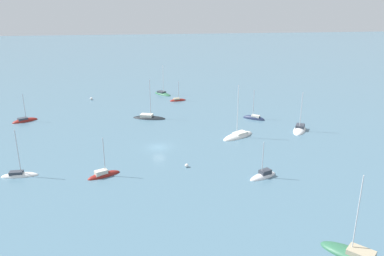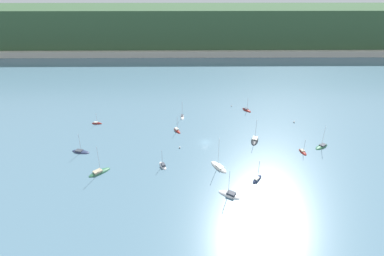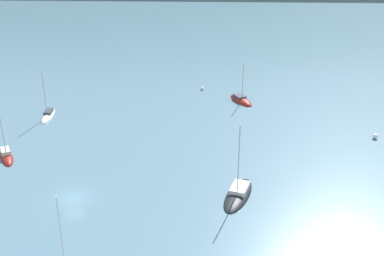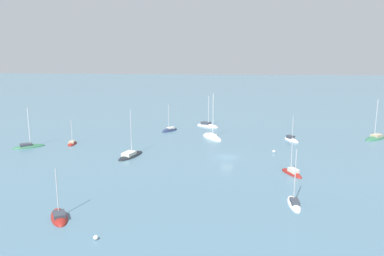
% 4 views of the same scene
% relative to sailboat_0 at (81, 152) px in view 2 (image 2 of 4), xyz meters
% --- Properties ---
extents(ground_plane, '(600.00, 600.00, 0.00)m').
position_rel_sailboat_0_xyz_m(ground_plane, '(50.99, 7.22, -0.07)').
color(ground_plane, slate).
extents(hillside_ridge, '(439.66, 74.77, 36.78)m').
position_rel_sailboat_0_xyz_m(hillside_ridge, '(50.99, 194.40, 18.32)').
color(hillside_ridge, '#335133').
rests_on(hillside_ridge, ground_plane).
extents(shore_town_strip, '(373.71, 6.00, 4.93)m').
position_rel_sailboat_0_xyz_m(shore_town_strip, '(50.99, 153.52, 2.39)').
color(shore_town_strip, beige).
rests_on(shore_town_strip, ground_plane).
extents(sailboat_0, '(8.18, 4.64, 8.96)m').
position_rel_sailboat_0_xyz_m(sailboat_0, '(0.00, 0.00, 0.00)').
color(sailboat_0, '#232D4C').
rests_on(sailboat_0, ground_plane).
extents(sailboat_1, '(5.06, 2.08, 6.46)m').
position_rel_sailboat_0_xyz_m(sailboat_1, '(-0.35, 25.58, -0.00)').
color(sailboat_1, maroon).
rests_on(sailboat_1, ground_plane).
extents(sailboat_2, '(2.65, 5.43, 6.73)m').
position_rel_sailboat_0_xyz_m(sailboat_2, '(90.01, -1.15, 0.01)').
color(sailboat_2, maroon).
rests_on(sailboat_2, ground_plane).
extents(sailboat_3, '(8.17, 7.77, 11.53)m').
position_rel_sailboat_0_xyz_m(sailboat_3, '(11.36, -14.23, 0.04)').
color(sailboat_3, '#2D6647').
rests_on(sailboat_3, ground_plane).
extents(sailboat_4, '(5.54, 9.33, 11.11)m').
position_rel_sailboat_0_xyz_m(sailboat_4, '(72.43, 8.49, 0.06)').
color(sailboat_4, black).
rests_on(sailboat_4, ground_plane).
extents(sailboat_5, '(1.82, 6.37, 9.31)m').
position_rel_sailboat_0_xyz_m(sailboat_5, '(40.63, 32.54, 0.04)').
color(sailboat_5, white).
rests_on(sailboat_5, ground_plane).
extents(sailboat_6, '(5.03, 5.84, 8.78)m').
position_rel_sailboat_0_xyz_m(sailboat_6, '(67.82, -19.02, 0.01)').
color(sailboat_6, '#232D4C').
rests_on(sailboat_6, ground_plane).
extents(sailboat_7, '(7.60, 6.52, 10.45)m').
position_rel_sailboat_0_xyz_m(sailboat_7, '(99.32, 2.95, 0.03)').
color(sailboat_7, '#2D6647').
rests_on(sailboat_7, ground_plane).
extents(sailboat_8, '(4.11, 6.02, 7.34)m').
position_rel_sailboat_0_xyz_m(sailboat_8, '(34.08, -10.25, 0.06)').
color(sailboat_8, silver).
rests_on(sailboat_8, ground_plane).
extents(sailboat_9, '(7.96, 6.31, 10.39)m').
position_rel_sailboat_0_xyz_m(sailboat_9, '(57.14, -27.08, 0.05)').
color(sailboat_9, white).
rests_on(sailboat_9, ground_plane).
extents(sailboat_10, '(7.07, 9.11, 13.09)m').
position_rel_sailboat_0_xyz_m(sailboat_10, '(55.03, -11.29, -0.00)').
color(sailboat_10, white).
rests_on(sailboat_10, ground_plane).
extents(sailboat_11, '(4.21, 6.14, 7.82)m').
position_rel_sailboat_0_xyz_m(sailboat_11, '(38.53, 17.72, 0.06)').
color(sailboat_11, maroon).
rests_on(sailboat_11, ground_plane).
extents(sailboat_12, '(5.08, 6.57, 7.99)m').
position_rel_sailboat_0_xyz_m(sailboat_12, '(74.41, 40.47, 0.01)').
color(sailboat_12, maroon).
rests_on(sailboat_12, ground_plane).
extents(mooring_buoy_0, '(0.69, 0.69, 0.69)m').
position_rel_sailboat_0_xyz_m(mooring_buoy_0, '(40.13, 2.62, 0.27)').
color(mooring_buoy_0, white).
rests_on(mooring_buoy_0, ground_plane).
extents(mooring_buoy_1, '(0.60, 0.60, 0.60)m').
position_rel_sailboat_0_xyz_m(mooring_buoy_1, '(67.15, 45.97, 0.23)').
color(mooring_buoy_1, white).
rests_on(mooring_buoy_1, ground_plane).
extents(mooring_buoy_2, '(0.82, 0.82, 0.82)m').
position_rel_sailboat_0_xyz_m(mooring_buoy_2, '(94.97, 25.80, 0.34)').
color(mooring_buoy_2, white).
rests_on(mooring_buoy_2, ground_plane).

